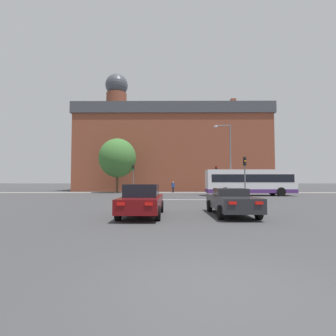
% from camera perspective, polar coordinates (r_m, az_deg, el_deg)
% --- Properties ---
extents(ground_plane, '(400.00, 400.00, 0.00)m').
position_cam_1_polar(ground_plane, '(4.63, 10.93, -24.30)').
color(ground_plane, '#3D3D3F').
extents(stop_line_strip, '(9.35, 0.30, 0.01)m').
position_cam_1_polar(stop_line_strip, '(24.22, 2.23, -6.89)').
color(stop_line_strip, silver).
rests_on(stop_line_strip, ground_plane).
extents(far_pavement, '(70.39, 2.50, 0.01)m').
position_cam_1_polar(far_pavement, '(38.89, 1.54, -5.38)').
color(far_pavement, gray).
rests_on(far_pavement, ground_plane).
extents(brick_civic_building, '(34.22, 12.20, 22.01)m').
position_cam_1_polar(brick_civic_building, '(49.13, 0.72, 4.21)').
color(brick_civic_building, brown).
rests_on(brick_civic_building, ground_plane).
extents(car_saloon_left, '(2.00, 4.93, 1.55)m').
position_cam_1_polar(car_saloon_left, '(12.91, -5.64, -6.94)').
color(car_saloon_left, '#600C0F').
rests_on(car_saloon_left, ground_plane).
extents(car_roadster_right, '(1.96, 4.81, 1.33)m').
position_cam_1_polar(car_roadster_right, '(13.53, 13.59, -7.08)').
color(car_roadster_right, '#232328').
rests_on(car_roadster_right, ground_plane).
extents(bus_crossing_lead, '(10.15, 2.73, 3.03)m').
position_cam_1_polar(bus_crossing_lead, '(32.23, 17.34, -2.89)').
color(bus_crossing_lead, silver).
rests_on(bus_crossing_lead, ground_plane).
extents(traffic_light_far_right, '(0.26, 0.31, 3.86)m').
position_cam_1_polar(traffic_light_far_right, '(38.73, 10.47, -1.48)').
color(traffic_light_far_right, slate).
rests_on(traffic_light_far_right, ground_plane).
extents(traffic_light_far_left, '(0.26, 0.31, 4.08)m').
position_cam_1_polar(traffic_light_far_left, '(38.49, -7.55, -1.30)').
color(traffic_light_far_left, slate).
rests_on(traffic_light_far_left, ground_plane).
extents(traffic_light_near_right, '(0.26, 0.31, 4.00)m').
position_cam_1_polar(traffic_light_near_right, '(25.85, 16.39, -0.55)').
color(traffic_light_near_right, slate).
rests_on(traffic_light_near_right, ground_plane).
extents(street_lamp_junction, '(2.01, 0.36, 8.37)m').
position_cam_1_polar(street_lamp_junction, '(31.41, 12.90, 3.24)').
color(street_lamp_junction, slate).
rests_on(street_lamp_junction, ground_plane).
extents(pedestrian_waiting, '(0.46, 0.40, 1.65)m').
position_cam_1_polar(pedestrian_waiting, '(39.25, 1.11, -3.96)').
color(pedestrian_waiting, black).
rests_on(pedestrian_waiting, ground_plane).
extents(tree_by_building, '(5.51, 5.51, 8.04)m').
position_cam_1_polar(tree_by_building, '(39.62, -10.94, 2.15)').
color(tree_by_building, '#4C3823').
rests_on(tree_by_building, ground_plane).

